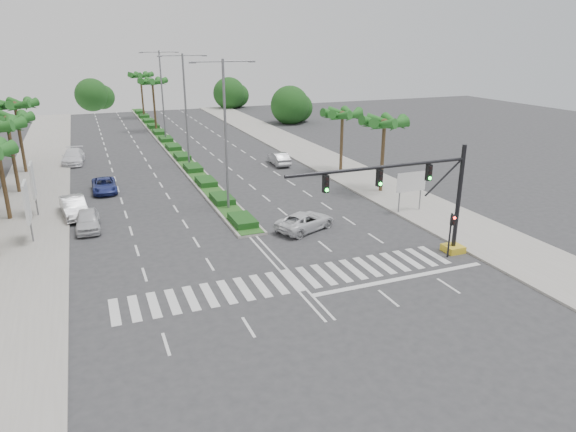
% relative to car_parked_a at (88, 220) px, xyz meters
% --- Properties ---
extents(ground, '(160.00, 160.00, 0.00)m').
position_rel_car_parked_a_xyz_m(ground, '(10.87, -13.47, -0.73)').
color(ground, '#333335').
rests_on(ground, ground).
extents(footpath_right, '(6.00, 120.00, 0.15)m').
position_rel_car_parked_a_xyz_m(footpath_right, '(26.07, 6.53, -0.65)').
color(footpath_right, gray).
rests_on(footpath_right, ground).
extents(footpath_left, '(6.00, 120.00, 0.15)m').
position_rel_car_parked_a_xyz_m(footpath_left, '(-4.33, 6.53, -0.65)').
color(footpath_left, gray).
rests_on(footpath_left, ground).
extents(median, '(2.20, 75.00, 0.20)m').
position_rel_car_parked_a_xyz_m(median, '(10.87, 31.53, -0.63)').
color(median, gray).
rests_on(median, ground).
extents(median_grass, '(1.80, 75.00, 0.04)m').
position_rel_car_parked_a_xyz_m(median_grass, '(10.87, 31.53, -0.51)').
color(median_grass, '#24501B').
rests_on(median_grass, median).
extents(signal_gantry, '(12.60, 1.20, 7.20)m').
position_rel_car_parked_a_xyz_m(signal_gantry, '(20.15, -13.47, 2.73)').
color(signal_gantry, gold).
rests_on(signal_gantry, ground).
extents(pedestrian_signal, '(0.28, 0.36, 3.00)m').
position_rel_car_parked_a_xyz_m(pedestrian_signal, '(21.47, -14.15, 1.31)').
color(pedestrian_signal, black).
rests_on(pedestrian_signal, ground).
extents(direction_sign, '(2.70, 0.11, 3.40)m').
position_rel_car_parked_a_xyz_m(direction_sign, '(24.37, -5.48, 1.72)').
color(direction_sign, slate).
rests_on(direction_sign, ground).
extents(billboard_near, '(0.18, 2.10, 4.35)m').
position_rel_car_parked_a_xyz_m(billboard_near, '(-3.63, -1.47, 2.23)').
color(billboard_near, slate).
rests_on(billboard_near, ground).
extents(billboard_far, '(0.18, 2.10, 4.35)m').
position_rel_car_parked_a_xyz_m(billboard_far, '(-3.63, 4.53, 2.23)').
color(billboard_far, slate).
rests_on(billboard_far, ground).
extents(palm_left_far, '(4.57, 4.68, 7.35)m').
position_rel_car_parked_a_xyz_m(palm_left_far, '(-5.63, 12.53, 5.77)').
color(palm_left_far, brown).
rests_on(palm_left_far, ground).
extents(palm_left_end, '(4.57, 4.68, 7.75)m').
position_rel_car_parked_a_xyz_m(palm_left_end, '(-5.63, 20.53, 6.15)').
color(palm_left_end, brown).
rests_on(palm_left_end, ground).
extents(palm_right_near, '(4.57, 4.68, 7.05)m').
position_rel_car_parked_a_xyz_m(palm_right_near, '(25.37, 0.53, 5.47)').
color(palm_right_near, brown).
rests_on(palm_right_near, ground).
extents(palm_right_far, '(4.57, 4.68, 6.75)m').
position_rel_car_parked_a_xyz_m(palm_right_far, '(25.37, 8.53, 5.18)').
color(palm_right_far, brown).
rests_on(palm_right_far, ground).
extents(palm_median_a, '(4.57, 4.68, 8.05)m').
position_rel_car_parked_a_xyz_m(palm_median_a, '(10.87, 41.53, 6.44)').
color(palm_median_a, brown).
rests_on(palm_median_a, ground).
extents(palm_median_b, '(4.57, 4.68, 8.05)m').
position_rel_car_parked_a_xyz_m(palm_median_b, '(10.87, 56.53, 6.44)').
color(palm_median_b, brown).
rests_on(palm_median_b, ground).
extents(streetlight_near, '(5.10, 0.25, 12.00)m').
position_rel_car_parked_a_xyz_m(streetlight_near, '(10.87, 0.53, 6.08)').
color(streetlight_near, slate).
rests_on(streetlight_near, ground).
extents(streetlight_mid, '(5.10, 0.25, 12.00)m').
position_rel_car_parked_a_xyz_m(streetlight_mid, '(10.87, 16.53, 6.08)').
color(streetlight_mid, slate).
rests_on(streetlight_mid, ground).
extents(streetlight_far, '(5.10, 0.25, 12.00)m').
position_rel_car_parked_a_xyz_m(streetlight_far, '(10.87, 32.53, 6.08)').
color(streetlight_far, slate).
rests_on(streetlight_far, ground).
extents(car_parked_a, '(1.82, 4.32, 1.46)m').
position_rel_car_parked_a_xyz_m(car_parked_a, '(0.00, 0.00, 0.00)').
color(car_parked_a, silver).
rests_on(car_parked_a, ground).
extents(car_parked_b, '(2.32, 5.05, 1.60)m').
position_rel_car_parked_a_xyz_m(car_parked_b, '(-0.93, 3.54, 0.07)').
color(car_parked_b, '#B1B2B6').
rests_on(car_parked_b, ground).
extents(car_parked_c, '(2.13, 4.59, 1.27)m').
position_rel_car_parked_a_xyz_m(car_parked_c, '(1.69, 9.98, -0.09)').
color(car_parked_c, navy).
rests_on(car_parked_c, ground).
extents(car_parked_d, '(2.69, 5.61, 1.58)m').
position_rel_car_parked_a_xyz_m(car_parked_d, '(-0.93, 23.41, 0.06)').
color(car_parked_d, white).
rests_on(car_parked_d, ground).
extents(car_crossing, '(5.34, 4.00, 1.35)m').
position_rel_car_parked_a_xyz_m(car_crossing, '(14.92, -6.00, -0.06)').
color(car_crossing, silver).
rests_on(car_crossing, ground).
extents(car_right, '(1.70, 4.39, 1.43)m').
position_rel_car_parked_a_xyz_m(car_right, '(20.50, 14.14, -0.02)').
color(car_right, '#A9AAAE').
rests_on(car_right, ground).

